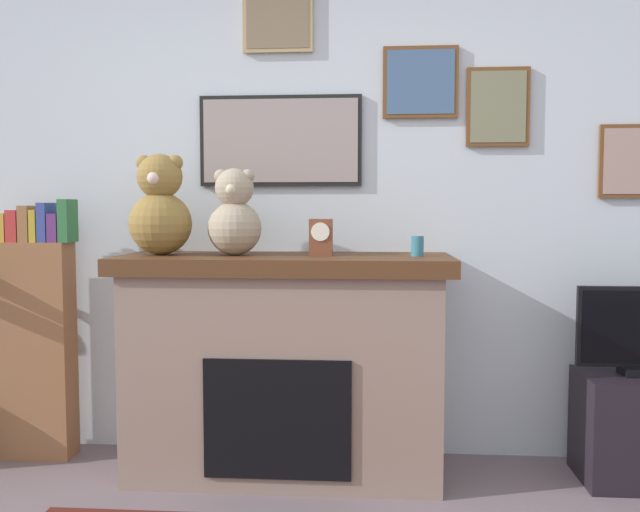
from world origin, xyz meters
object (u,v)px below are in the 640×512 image
at_px(bookshelf, 37,338).
at_px(teddy_bear_brown, 235,216).
at_px(mantel_clock, 321,237).
at_px(fireplace, 285,363).
at_px(teddy_bear_grey, 160,210).
at_px(candle_jar, 417,246).

bearing_deg(bookshelf, teddy_bear_brown, -6.19).
xyz_separation_m(bookshelf, mantel_clock, (1.49, -0.12, 0.53)).
bearing_deg(fireplace, teddy_bear_grey, -178.28).
bearing_deg(teddy_bear_grey, bookshelf, 170.62).
height_order(bookshelf, candle_jar, bookshelf).
bearing_deg(teddy_bear_brown, mantel_clock, -0.10).
xyz_separation_m(fireplace, candle_jar, (0.64, -0.02, 0.58)).
distance_m(fireplace, candle_jar, 0.86).
height_order(candle_jar, mantel_clock, mantel_clock).
distance_m(mantel_clock, teddy_bear_grey, 0.80).
bearing_deg(bookshelf, mantel_clock, -4.48).
bearing_deg(candle_jar, mantel_clock, -179.84).
relative_size(candle_jar, mantel_clock, 0.55).
distance_m(mantel_clock, teddy_bear_brown, 0.43).
distance_m(candle_jar, teddy_bear_brown, 0.89).
xyz_separation_m(fireplace, mantel_clock, (0.18, -0.02, 0.62)).
distance_m(fireplace, mantel_clock, 0.65).
bearing_deg(teddy_bear_brown, candle_jar, 0.03).
xyz_separation_m(mantel_clock, teddy_bear_brown, (-0.42, 0.00, 0.10)).
distance_m(fireplace, teddy_bear_grey, 0.97).
bearing_deg(mantel_clock, candle_jar, 0.16).
xyz_separation_m(teddy_bear_grey, teddy_bear_brown, (0.37, 0.00, -0.03)).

